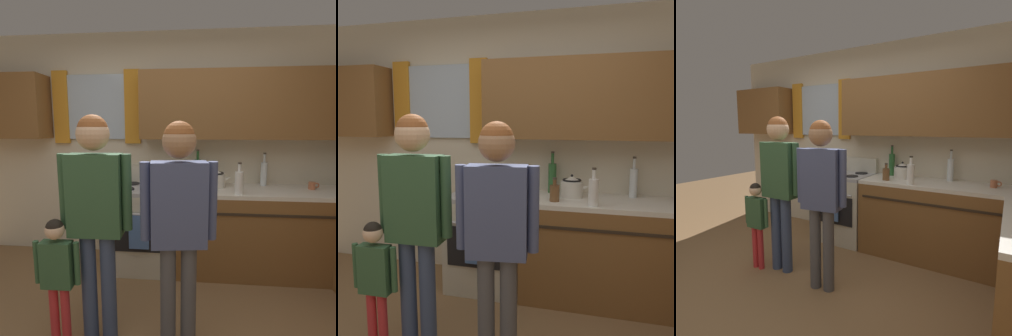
% 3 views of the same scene
% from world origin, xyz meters
% --- Properties ---
extents(back_wall_unit, '(4.60, 0.42, 2.60)m').
position_xyz_m(back_wall_unit, '(0.09, 1.82, 1.49)').
color(back_wall_unit, beige).
rests_on(back_wall_unit, ground).
extents(stove_oven, '(0.68, 0.67, 1.10)m').
position_xyz_m(stove_oven, '(-0.19, 1.54, 0.47)').
color(stove_oven, beige).
rests_on(stove_oven, ground).
extents(bottle_squat_brown, '(0.08, 0.08, 0.21)m').
position_xyz_m(bottle_squat_brown, '(0.45, 1.40, 0.98)').
color(bottle_squat_brown, brown).
rests_on(bottle_squat_brown, kitchen_counter_run).
extents(bottle_wine_green, '(0.08, 0.08, 0.39)m').
position_xyz_m(bottle_wine_green, '(0.38, 1.76, 1.05)').
color(bottle_wine_green, '#2D6633').
rests_on(bottle_wine_green, kitchen_counter_run).
extents(bottle_tall_clear, '(0.07, 0.07, 0.37)m').
position_xyz_m(bottle_tall_clear, '(1.11, 1.74, 1.04)').
color(bottle_tall_clear, silver).
rests_on(bottle_tall_clear, kitchen_counter_run).
extents(bottle_milk_white, '(0.08, 0.08, 0.31)m').
position_xyz_m(bottle_milk_white, '(0.78, 1.31, 1.02)').
color(bottle_milk_white, white).
rests_on(bottle_milk_white, kitchen_counter_run).
extents(stovetop_kettle, '(0.27, 0.20, 0.21)m').
position_xyz_m(stovetop_kettle, '(0.58, 1.61, 1.00)').
color(stovetop_kettle, silver).
rests_on(stovetop_kettle, kitchen_counter_run).
extents(adult_holding_child, '(0.51, 0.22, 1.63)m').
position_xyz_m(adult_holding_child, '(-0.33, 0.44, 1.03)').
color(adult_holding_child, '#38476B').
rests_on(adult_holding_child, ground).
extents(adult_in_plaid, '(0.49, 0.21, 1.58)m').
position_xyz_m(adult_in_plaid, '(0.25, 0.37, 1.00)').
color(adult_in_plaid, '#4C4C51').
rests_on(adult_in_plaid, ground).
extents(small_child, '(0.32, 0.13, 0.94)m').
position_xyz_m(small_child, '(-0.58, 0.34, 0.59)').
color(small_child, red).
rests_on(small_child, ground).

